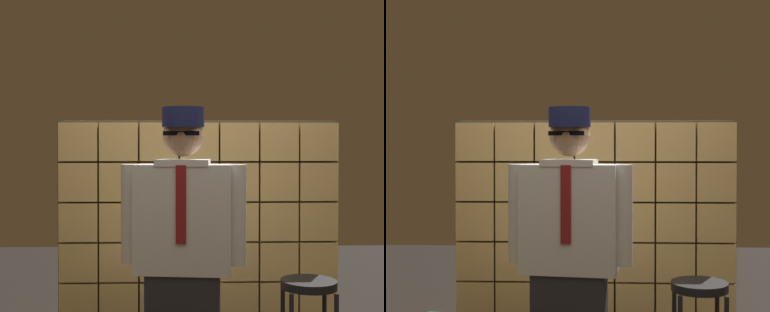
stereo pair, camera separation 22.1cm
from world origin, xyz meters
TOP-DOWN VIEW (x-y plane):
  - glass_block_wall at (-0.00, 1.34)m, footprint 2.07×0.10m
  - standing_person at (-0.13, 0.38)m, footprint 0.72×0.33m

SIDE VIEW (x-z plane):
  - glass_block_wall at x=0.00m, z-range -0.02..1.76m
  - standing_person at x=-0.13m, z-range 0.04..1.82m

